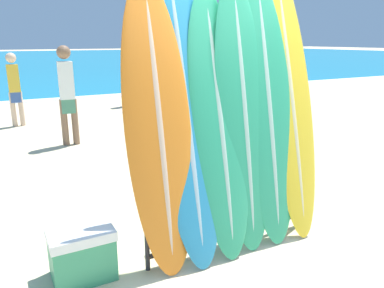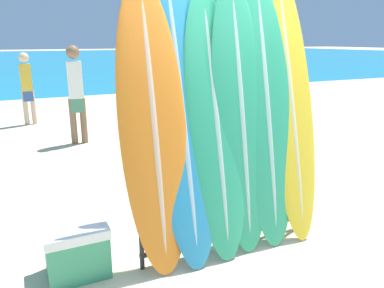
{
  "view_description": "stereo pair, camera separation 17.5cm",
  "coord_description": "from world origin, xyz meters",
  "px_view_note": "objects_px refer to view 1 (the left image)",
  "views": [
    {
      "loc": [
        -2.03,
        -2.37,
        1.89
      ],
      "look_at": [
        -0.21,
        1.06,
        0.81
      ],
      "focal_mm": 35.0,
      "sensor_mm": 36.0,
      "label": 1
    },
    {
      "loc": [
        -1.87,
        -2.45,
        1.89
      ],
      "look_at": [
        -0.21,
        1.06,
        0.81
      ],
      "focal_mm": 35.0,
      "sensor_mm": 36.0,
      "label": 2
    }
  ],
  "objects_px": {
    "surfboard_rack": "(232,204)",
    "person_mid_beach": "(132,72)",
    "surfboard_slot_5": "(290,102)",
    "surfboard_slot_3": "(243,118)",
    "surfboard_slot_4": "(268,112)",
    "surfboard_slot_1": "(186,113)",
    "surfboard_slot_0": "(159,131)",
    "person_far_left": "(67,92)",
    "surfboard_slot_2": "(219,126)",
    "person_near_water": "(14,87)",
    "cooler_box": "(82,252)"
  },
  "relations": [
    {
      "from": "surfboard_rack",
      "to": "person_mid_beach",
      "type": "xyz_separation_m",
      "value": [
        1.8,
        7.93,
        0.55
      ]
    },
    {
      "from": "surfboard_rack",
      "to": "surfboard_slot_5",
      "type": "relative_size",
      "value": 0.66
    },
    {
      "from": "surfboard_slot_3",
      "to": "person_mid_beach",
      "type": "bearing_deg",
      "value": 77.98
    },
    {
      "from": "surfboard_slot_3",
      "to": "surfboard_slot_4",
      "type": "distance_m",
      "value": 0.28
    },
    {
      "from": "surfboard_rack",
      "to": "surfboard_slot_1",
      "type": "xyz_separation_m",
      "value": [
        -0.42,
        0.11,
        0.87
      ]
    },
    {
      "from": "surfboard_slot_0",
      "to": "surfboard_slot_3",
      "type": "bearing_deg",
      "value": 0.21
    },
    {
      "from": "surfboard_slot_1",
      "to": "surfboard_slot_3",
      "type": "bearing_deg",
      "value": -5.93
    },
    {
      "from": "surfboard_rack",
      "to": "surfboard_slot_3",
      "type": "distance_m",
      "value": 0.8
    },
    {
      "from": "surfboard_slot_0",
      "to": "surfboard_slot_3",
      "type": "relative_size",
      "value": 0.98
    },
    {
      "from": "surfboard_slot_4",
      "to": "person_far_left",
      "type": "relative_size",
      "value": 1.38
    },
    {
      "from": "surfboard_rack",
      "to": "surfboard_slot_5",
      "type": "xyz_separation_m",
      "value": [
        0.71,
        0.1,
        0.88
      ]
    },
    {
      "from": "surfboard_slot_3",
      "to": "surfboard_slot_5",
      "type": "distance_m",
      "value": 0.59
    },
    {
      "from": "surfboard_slot_5",
      "to": "person_mid_beach",
      "type": "distance_m",
      "value": 7.91
    },
    {
      "from": "surfboard_slot_2",
      "to": "person_mid_beach",
      "type": "height_order",
      "value": "surfboard_slot_2"
    },
    {
      "from": "surfboard_slot_3",
      "to": "person_far_left",
      "type": "xyz_separation_m",
      "value": [
        -0.78,
        4.32,
        -0.23
      ]
    },
    {
      "from": "surfboard_slot_1",
      "to": "surfboard_slot_5",
      "type": "height_order",
      "value": "surfboard_slot_5"
    },
    {
      "from": "person_near_water",
      "to": "person_mid_beach",
      "type": "xyz_separation_m",
      "value": [
        3.21,
        1.38,
        0.1
      ]
    },
    {
      "from": "surfboard_slot_0",
      "to": "person_far_left",
      "type": "distance_m",
      "value": 4.33
    },
    {
      "from": "person_far_left",
      "to": "surfboard_slot_1",
      "type": "bearing_deg",
      "value": 98.62
    },
    {
      "from": "person_mid_beach",
      "to": "surfboard_slot_5",
      "type": "bearing_deg",
      "value": 155.77
    },
    {
      "from": "person_far_left",
      "to": "person_near_water",
      "type": "bearing_deg",
      "value": -65.43
    },
    {
      "from": "surfboard_rack",
      "to": "person_near_water",
      "type": "bearing_deg",
      "value": 102.14
    },
    {
      "from": "surfboard_slot_3",
      "to": "surfboard_slot_4",
      "type": "relative_size",
      "value": 0.98
    },
    {
      "from": "surfboard_slot_1",
      "to": "surfboard_slot_4",
      "type": "relative_size",
      "value": 1.04
    },
    {
      "from": "surfboard_slot_3",
      "to": "person_far_left",
      "type": "distance_m",
      "value": 4.4
    },
    {
      "from": "person_mid_beach",
      "to": "surfboard_slot_4",
      "type": "bearing_deg",
      "value": 153.69
    },
    {
      "from": "person_near_water",
      "to": "person_far_left",
      "type": "xyz_separation_m",
      "value": [
        0.75,
        -2.17,
        0.1
      ]
    },
    {
      "from": "surfboard_slot_2",
      "to": "surfboard_slot_4",
      "type": "relative_size",
      "value": 0.94
    },
    {
      "from": "surfboard_slot_2",
      "to": "person_far_left",
      "type": "xyz_separation_m",
      "value": [
        -0.53,
        4.32,
        -0.18
      ]
    },
    {
      "from": "surfboard_slot_2",
      "to": "surfboard_slot_1",
      "type": "bearing_deg",
      "value": 170.18
    },
    {
      "from": "surfboard_slot_4",
      "to": "person_near_water",
      "type": "bearing_deg",
      "value": 105.64
    },
    {
      "from": "surfboard_slot_2",
      "to": "surfboard_slot_3",
      "type": "distance_m",
      "value": 0.26
    },
    {
      "from": "surfboard_slot_4",
      "to": "person_far_left",
      "type": "height_order",
      "value": "surfboard_slot_4"
    },
    {
      "from": "surfboard_slot_1",
      "to": "surfboard_slot_5",
      "type": "bearing_deg",
      "value": -0.44
    },
    {
      "from": "surfboard_slot_5",
      "to": "surfboard_slot_2",
      "type": "bearing_deg",
      "value": -177.02
    },
    {
      "from": "surfboard_slot_2",
      "to": "surfboard_slot_4",
      "type": "xyz_separation_m",
      "value": [
        0.53,
        0.01,
        0.08
      ]
    },
    {
      "from": "surfboard_slot_2",
      "to": "person_mid_beach",
      "type": "bearing_deg",
      "value": 76.24
    },
    {
      "from": "person_near_water",
      "to": "person_far_left",
      "type": "bearing_deg",
      "value": -71.56
    },
    {
      "from": "person_mid_beach",
      "to": "person_far_left",
      "type": "bearing_deg",
      "value": 129.07
    },
    {
      "from": "person_near_water",
      "to": "cooler_box",
      "type": "height_order",
      "value": "person_near_water"
    },
    {
      "from": "person_far_left",
      "to": "cooler_box",
      "type": "xyz_separation_m",
      "value": [
        -0.7,
        -4.21,
        -0.76
      ]
    },
    {
      "from": "surfboard_rack",
      "to": "surfboard_slot_2",
      "type": "distance_m",
      "value": 0.75
    },
    {
      "from": "surfboard_rack",
      "to": "surfboard_slot_3",
      "type": "height_order",
      "value": "surfboard_slot_3"
    },
    {
      "from": "surfboard_slot_3",
      "to": "surfboard_slot_4",
      "type": "xyz_separation_m",
      "value": [
        0.28,
        0.01,
        0.03
      ]
    },
    {
      "from": "person_near_water",
      "to": "surfboard_slot_4",
      "type": "bearing_deg",
      "value": -75.0
    },
    {
      "from": "surfboard_slot_0",
      "to": "surfboard_slot_1",
      "type": "xyz_separation_m",
      "value": [
        0.27,
        0.06,
        0.11
      ]
    },
    {
      "from": "surfboard_slot_2",
      "to": "person_near_water",
      "type": "distance_m",
      "value": 6.62
    },
    {
      "from": "person_mid_beach",
      "to": "surfboard_rack",
      "type": "bearing_deg",
      "value": 150.95
    },
    {
      "from": "person_far_left",
      "to": "surfboard_slot_0",
      "type": "bearing_deg",
      "value": 95.01
    },
    {
      "from": "person_far_left",
      "to": "surfboard_slot_5",
      "type": "bearing_deg",
      "value": 113.17
    }
  ]
}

